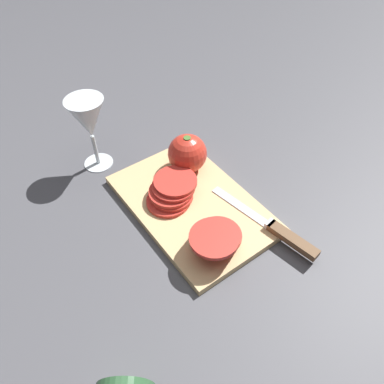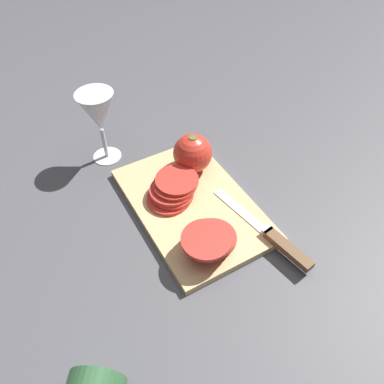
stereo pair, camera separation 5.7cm
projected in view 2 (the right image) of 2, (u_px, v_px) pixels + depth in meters
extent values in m
plane|color=#4C4C51|center=(164.00, 190.00, 0.81)|extent=(3.00, 3.00, 0.00)
cube|color=tan|center=(192.00, 205.00, 0.77)|extent=(0.34, 0.22, 0.02)
cylinder|color=silver|center=(107.00, 156.00, 0.88)|extent=(0.07, 0.07, 0.00)
cylinder|color=silver|center=(104.00, 143.00, 0.86)|extent=(0.01, 0.01, 0.08)
cone|color=silver|center=(98.00, 112.00, 0.80)|extent=(0.08, 0.08, 0.09)
cone|color=beige|center=(100.00, 123.00, 0.82)|extent=(0.03, 0.03, 0.04)
sphere|color=red|center=(193.00, 153.00, 0.81)|extent=(0.09, 0.09, 0.09)
cylinder|color=#47702D|center=(193.00, 139.00, 0.78)|extent=(0.02, 0.02, 0.01)
cube|color=silver|center=(240.00, 211.00, 0.75)|extent=(0.14, 0.04, 0.00)
cube|color=silver|center=(267.00, 231.00, 0.71)|extent=(0.02, 0.02, 0.01)
cube|color=brown|center=(288.00, 249.00, 0.68)|extent=(0.11, 0.04, 0.01)
cylinder|color=red|center=(213.00, 238.00, 0.70)|extent=(0.09, 0.09, 0.01)
cylinder|color=red|center=(212.00, 238.00, 0.69)|extent=(0.09, 0.09, 0.01)
cylinder|color=red|center=(210.00, 238.00, 0.68)|extent=(0.09, 0.09, 0.01)
cylinder|color=red|center=(209.00, 239.00, 0.67)|extent=(0.09, 0.09, 0.01)
cylinder|color=red|center=(208.00, 239.00, 0.66)|extent=(0.09, 0.09, 0.01)
cylinder|color=red|center=(206.00, 240.00, 0.65)|extent=(0.09, 0.09, 0.01)
cylinder|color=red|center=(168.00, 199.00, 0.77)|extent=(0.09, 0.09, 0.01)
cylinder|color=red|center=(170.00, 194.00, 0.76)|extent=(0.09, 0.09, 0.01)
cylinder|color=red|center=(173.00, 190.00, 0.76)|extent=(0.09, 0.09, 0.01)
cylinder|color=red|center=(175.00, 185.00, 0.76)|extent=(0.09, 0.09, 0.01)
cylinder|color=red|center=(177.00, 180.00, 0.76)|extent=(0.09, 0.09, 0.01)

